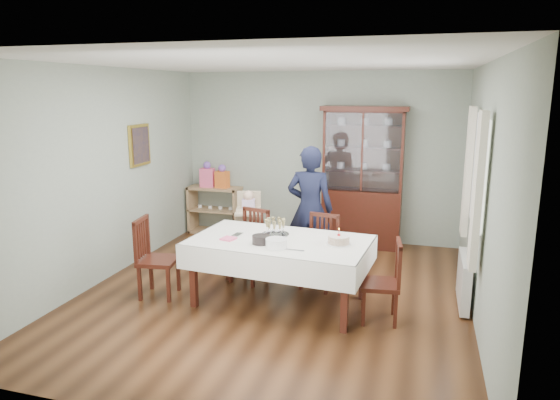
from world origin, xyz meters
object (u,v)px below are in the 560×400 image
at_px(gift_bag_orange, 222,177).
at_px(champagne_tray, 275,230).
at_px(chair_end_left, 158,273).
at_px(gift_bag_pink, 207,176).
at_px(sideboard, 215,210).
at_px(chair_far_left, 249,260).
at_px(chair_far_right, 319,266).
at_px(birthday_cake, 339,240).
at_px(china_cabinet, 363,175).
at_px(woman, 310,209).
at_px(dining_table, 280,271).
at_px(high_chair, 249,233).
at_px(chair_end_right, 381,297).

bearing_deg(gift_bag_orange, champagne_tray, -54.94).
bearing_deg(chair_end_left, gift_bag_orange, -2.74).
xyz_separation_m(chair_end_left, gift_bag_pink, (-0.54, 2.68, 0.71)).
bearing_deg(sideboard, chair_far_left, -55.77).
relative_size(sideboard, champagne_tray, 2.79).
relative_size(chair_far_right, gift_bag_pink, 2.08).
height_order(birthday_cake, gift_bag_pink, gift_bag_pink).
xyz_separation_m(chair_far_left, chair_far_right, (0.90, 0.04, -0.00)).
distance_m(china_cabinet, gift_bag_orange, 2.35).
xyz_separation_m(sideboard, woman, (1.96, -1.32, 0.45)).
bearing_deg(gift_bag_orange, birthday_cake, -45.86).
height_order(dining_table, chair_far_left, chair_far_left).
relative_size(china_cabinet, chair_far_left, 2.37).
relative_size(birthday_cake, gift_bag_orange, 0.68).
xyz_separation_m(woman, high_chair, (-0.92, 0.13, -0.45)).
relative_size(chair_far_left, chair_end_left, 0.97).
relative_size(dining_table, gift_bag_orange, 5.28).
xyz_separation_m(chair_far_left, woman, (0.65, 0.61, 0.58)).
distance_m(champagne_tray, gift_bag_orange, 2.84).
bearing_deg(woman, sideboard, -35.31).
xyz_separation_m(chair_far_left, gift_bag_pink, (-1.43, 1.91, 0.72)).
bearing_deg(birthday_cake, chair_far_right, 119.45).
bearing_deg(chair_end_left, sideboard, 0.50).
xyz_separation_m(chair_far_right, gift_bag_orange, (-2.06, 1.88, 0.71)).
height_order(dining_table, champagne_tray, champagne_tray).
bearing_deg(birthday_cake, chair_end_left, -174.42).
xyz_separation_m(china_cabinet, gift_bag_orange, (-2.34, 0.00, -0.15)).
relative_size(dining_table, gift_bag_pink, 4.81).
height_order(woman, high_chair, woman).
bearing_deg(chair_end_right, gift_bag_orange, -139.39).
height_order(dining_table, chair_far_right, chair_far_right).
xyz_separation_m(china_cabinet, chair_far_right, (-0.28, -1.88, -0.85)).
xyz_separation_m(chair_far_right, gift_bag_pink, (-2.33, 1.88, 0.72)).
height_order(sideboard, gift_bag_pink, gift_bag_pink).
distance_m(dining_table, high_chair, 1.54).
bearing_deg(sideboard, dining_table, -52.90).
xyz_separation_m(dining_table, chair_end_right, (1.16, -0.14, -0.12)).
xyz_separation_m(chair_far_right, champagne_tray, (-0.43, -0.44, 0.55)).
height_order(champagne_tray, gift_bag_orange, gift_bag_orange).
bearing_deg(gift_bag_pink, sideboard, 9.96).
distance_m(chair_end_right, gift_bag_orange, 3.95).
xyz_separation_m(chair_far_left, gift_bag_orange, (-1.16, 1.91, 0.70)).
bearing_deg(dining_table, china_cabinet, 75.95).
relative_size(chair_far_right, gift_bag_orange, 2.29).
distance_m(dining_table, birthday_cake, 0.79).
height_order(china_cabinet, champagne_tray, china_cabinet).
distance_m(chair_far_left, chair_end_left, 1.17).
height_order(dining_table, china_cabinet, china_cabinet).
height_order(china_cabinet, woman, china_cabinet).
xyz_separation_m(china_cabinet, champagne_tray, (-0.71, -2.32, -0.30)).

